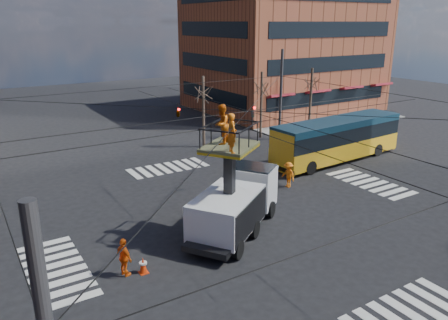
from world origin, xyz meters
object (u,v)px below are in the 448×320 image
traffic_cone (143,265)px  worker_ground (124,257)px  flagger (288,175)px  city_bus (337,139)px  utility_truck (236,191)px

traffic_cone → worker_ground: 0.90m
traffic_cone → flagger: flagger is taller
city_bus → worker_ground: city_bus is taller
worker_ground → traffic_cone: bearing=-121.0°
city_bus → worker_ground: (-19.40, -6.83, -0.87)m
city_bus → flagger: bearing=-163.7°
traffic_cone → flagger: bearing=21.2°
city_bus → traffic_cone: bearing=-162.8°
traffic_cone → worker_ground: worker_ground is taller
traffic_cone → worker_ground: (-0.72, 0.22, 0.49)m
utility_truck → city_bus: bearing=-10.6°
worker_ground → flagger: worker_ground is taller
city_bus → flagger: size_ratio=7.04×
utility_truck → flagger: 7.19m
utility_truck → city_bus: size_ratio=0.60×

